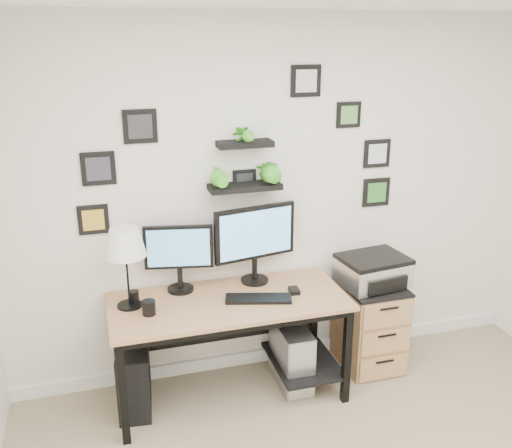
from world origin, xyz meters
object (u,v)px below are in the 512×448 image
object	(u,v)px
pc_tower_grey	(291,355)
printer	(373,271)
desk	(233,313)
mug	(149,308)
file_cabinet	(370,324)
table_lamp	(125,245)
monitor_left	(179,253)
pc_tower_black	(134,376)
monitor_right	(255,238)

from	to	relation	value
pc_tower_grey	printer	distance (m)	0.87
desk	mug	world-z (taller)	mug
pc_tower_grey	file_cabinet	distance (m)	0.67
table_lamp	printer	xyz separation A→B (m)	(1.78, 0.01, -0.40)
monitor_left	pc_tower_black	size ratio (longest dim) A/B	1.01
desk	pc_tower_grey	distance (m)	0.58
desk	pc_tower_black	xyz separation A→B (m)	(-0.69, 0.03, -0.39)
desk	printer	bearing A→B (deg)	3.59
monitor_right	pc_tower_grey	distance (m)	0.91
pc_tower_black	printer	xyz separation A→B (m)	(1.79, 0.04, 0.54)
monitor_right	printer	distance (m)	0.94
file_cabinet	printer	xyz separation A→B (m)	(0.00, 0.01, 0.45)
monitor_right	pc_tower_black	size ratio (longest dim) A/B	1.29
pc_tower_black	mug	bearing A→B (deg)	-40.04
pc_tower_black	printer	size ratio (longest dim) A/B	0.91
monitor_right	file_cabinet	size ratio (longest dim) A/B	0.91
monitor_right	printer	bearing A→B (deg)	-7.79
printer	monitor_right	bearing A→B (deg)	172.21
monitor_right	mug	xyz separation A→B (m)	(-0.79, -0.28, -0.29)
file_cabinet	table_lamp	bearing A→B (deg)	-179.99
table_lamp	pc_tower_grey	world-z (taller)	table_lamp
monitor_right	mug	bearing A→B (deg)	-160.30
pc_tower_black	pc_tower_grey	size ratio (longest dim) A/B	1.00
monitor_left	mug	size ratio (longest dim) A/B	4.99
monitor_left	table_lamp	world-z (taller)	table_lamp
mug	pc_tower_grey	world-z (taller)	mug
table_lamp	pc_tower_black	distance (m)	0.95
pc_tower_black	file_cabinet	size ratio (longest dim) A/B	0.70
mug	printer	size ratio (longest dim) A/B	0.18
printer	mug	bearing A→B (deg)	-174.45
table_lamp	pc_tower_grey	xyz separation A→B (m)	(1.11, -0.08, -0.95)
monitor_left	pc_tower_grey	world-z (taller)	monitor_left
pc_tower_black	pc_tower_grey	xyz separation A→B (m)	(1.12, -0.05, -0.00)
printer	desk	bearing A→B (deg)	-176.41
table_lamp	printer	bearing A→B (deg)	0.35
table_lamp	pc_tower_black	bearing A→B (deg)	-113.94
monitor_left	file_cabinet	xyz separation A→B (m)	(1.42, -0.14, -0.70)
pc_tower_grey	printer	world-z (taller)	printer
printer	table_lamp	bearing A→B (deg)	-179.65
monitor_right	printer	xyz separation A→B (m)	(0.88, -0.12, -0.31)
monitor_left	mug	xyz separation A→B (m)	(-0.25, -0.29, -0.23)
pc_tower_grey	desk	bearing A→B (deg)	177.57
desk	printer	distance (m)	1.11
monitor_right	printer	size ratio (longest dim) A/B	1.17
mug	pc_tower_grey	size ratio (longest dim) A/B	0.20
pc_tower_black	file_cabinet	world-z (taller)	file_cabinet
monitor_left	table_lamp	xyz separation A→B (m)	(-0.36, -0.14, 0.15)
monitor_right	desk	bearing A→B (deg)	-138.65
pc_tower_grey	mug	bearing A→B (deg)	-175.71
pc_tower_black	monitor_right	bearing A→B (deg)	15.82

